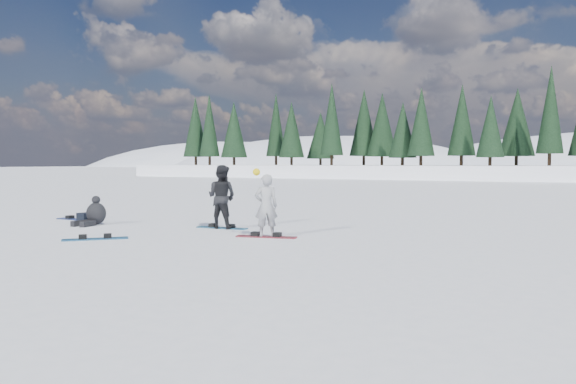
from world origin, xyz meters
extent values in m
plane|color=white|center=(0.00, 0.00, 0.00)|extent=(420.00, 420.00, 0.00)
cube|color=white|center=(0.00, 55.00, -1.00)|extent=(90.00, 14.00, 5.00)
ellipsoid|color=white|center=(-70.00, 170.00, -13.61)|extent=(143.00, 110.00, 49.50)
ellipsoid|color=white|center=(-140.00, 210.00, -14.30)|extent=(169.00, 130.00, 52.00)
cone|color=black|center=(-38.00, 55.00, 5.25)|extent=(3.20, 3.20, 7.50)
cone|color=black|center=(-34.83, 55.00, 5.25)|extent=(3.20, 3.20, 7.50)
cone|color=black|center=(-31.67, 55.00, 5.25)|extent=(3.20, 3.20, 7.50)
cone|color=black|center=(-28.50, 55.00, 5.25)|extent=(3.20, 3.20, 7.50)
cone|color=black|center=(-25.33, 55.00, 5.25)|extent=(3.20, 3.20, 7.50)
cone|color=black|center=(-22.17, 55.00, 5.25)|extent=(3.20, 3.20, 7.50)
cone|color=black|center=(-19.00, 55.00, 5.25)|extent=(3.20, 3.20, 7.50)
cone|color=black|center=(-15.83, 55.00, 5.25)|extent=(3.20, 3.20, 7.50)
cone|color=black|center=(-12.67, 55.00, 5.25)|extent=(3.20, 3.20, 7.50)
cone|color=black|center=(-9.50, 55.00, 5.25)|extent=(3.20, 3.20, 7.50)
cone|color=black|center=(-6.33, 55.00, 5.25)|extent=(3.20, 3.20, 7.50)
cone|color=black|center=(-3.17, 55.00, 5.25)|extent=(3.20, 3.20, 7.50)
cone|color=black|center=(0.00, 55.00, 5.25)|extent=(3.20, 3.20, 7.50)
cone|color=black|center=(3.17, 55.00, 5.25)|extent=(3.20, 3.20, 7.50)
cone|color=black|center=(6.33, 55.00, 5.25)|extent=(3.20, 3.20, 7.50)
imported|color=gray|center=(2.38, 1.23, 0.78)|extent=(0.67, 0.64, 1.55)
sphere|color=#E1BD0B|center=(2.18, 1.11, 1.60)|extent=(0.18, 0.18, 0.18)
imported|color=black|center=(0.35, 2.29, 0.88)|extent=(0.89, 0.71, 1.76)
ellipsoid|color=black|center=(-3.47, 1.36, 0.34)|extent=(0.63, 0.55, 0.64)
sphere|color=black|center=(-3.47, 1.36, 0.73)|extent=(0.24, 0.24, 0.24)
cube|color=black|center=(-3.32, 0.91, 0.08)|extent=(0.26, 0.58, 0.16)
cube|color=black|center=(-3.63, 0.91, 0.08)|extent=(0.21, 0.57, 0.16)
cube|color=black|center=(-4.17, 1.56, 0.15)|extent=(0.51, 0.40, 0.30)
cube|color=maroon|center=(2.38, 1.23, 0.01)|extent=(1.52, 0.62, 0.03)
cube|color=#19628D|center=(0.35, 2.29, 0.01)|extent=(1.52, 0.38, 0.03)
cube|color=navy|center=(-5.12, 2.08, 0.01)|extent=(1.50, 0.28, 0.03)
cube|color=#1C679F|center=(-1.03, -0.99, 0.01)|extent=(1.24, 1.27, 0.03)
camera|label=1|loc=(9.17, -10.61, 1.83)|focal=35.00mm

